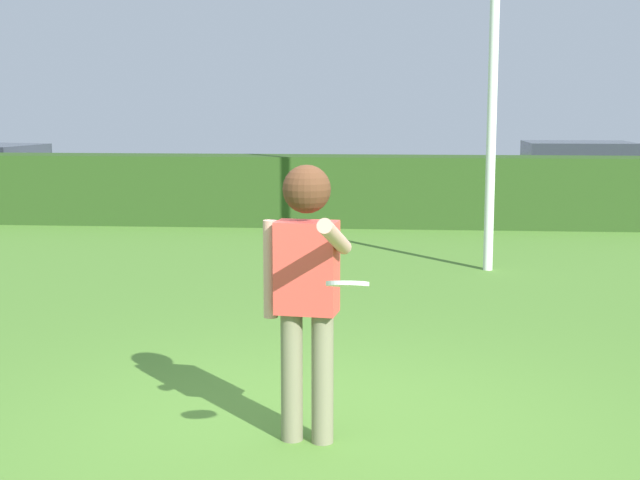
% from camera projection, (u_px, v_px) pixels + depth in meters
% --- Properties ---
extents(ground_plane, '(60.00, 60.00, 0.00)m').
position_uv_depth(ground_plane, '(307.00, 428.00, 6.18)').
color(ground_plane, '#50812F').
extents(person, '(0.56, 0.77, 1.77)m').
position_uv_depth(person, '(306.00, 273.00, 5.78)').
color(person, '#797659').
rests_on(person, ground).
extents(frisbee, '(0.23, 0.23, 0.08)m').
position_uv_depth(frisbee, '(347.00, 284.00, 4.90)').
color(frisbee, white).
extents(hedge_row, '(19.95, 0.90, 1.19)m').
position_uv_depth(hedge_row, '(363.00, 191.00, 15.87)').
color(hedge_row, '#294919').
rests_on(hedge_row, ground).
extents(parked_car_silver, '(4.23, 1.86, 1.25)m').
position_uv_depth(parked_car_silver, '(578.00, 168.00, 19.66)').
color(parked_car_silver, '#B7B7BC').
rests_on(parked_car_silver, ground).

